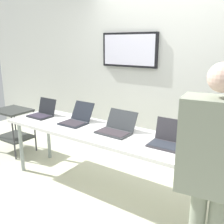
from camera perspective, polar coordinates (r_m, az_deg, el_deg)
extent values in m
cube|color=beige|center=(3.13, 3.97, -19.22)|extent=(8.00, 8.00, 0.04)
cube|color=silver|center=(3.63, 13.47, 7.67)|extent=(8.00, 0.06, 2.59)
cube|color=black|center=(3.84, 3.90, 13.76)|extent=(0.91, 0.05, 0.50)
cube|color=white|center=(3.83, 3.78, 13.76)|extent=(0.85, 0.02, 0.44)
cube|color=silver|center=(2.77, 4.27, -6.12)|extent=(3.40, 0.70, 0.04)
cylinder|color=gray|center=(3.76, -19.76, -7.32)|extent=(0.05, 0.05, 0.72)
cylinder|color=gray|center=(4.05, -14.08, -5.24)|extent=(0.05, 0.05, 0.72)
cube|color=#212327|center=(3.64, -15.95, -0.91)|extent=(0.32, 0.23, 0.02)
cube|color=#2F2938|center=(3.63, -16.10, -0.77)|extent=(0.29, 0.18, 0.00)
cube|color=#212327|center=(3.69, -14.37, 1.32)|extent=(0.32, 0.08, 0.22)
cube|color=white|center=(3.70, -14.33, 1.32)|extent=(0.29, 0.06, 0.19)
cube|color=#21252D|center=(3.22, -8.76, -2.56)|extent=(0.31, 0.26, 0.02)
cube|color=#2F2931|center=(3.21, -8.93, -2.42)|extent=(0.28, 0.21, 0.00)
cube|color=#21252D|center=(3.32, -6.62, 0.23)|extent=(0.31, 0.13, 0.23)
cube|color=#3B467D|center=(3.33, -6.58, 0.21)|extent=(0.28, 0.11, 0.20)
cube|color=#333639|center=(2.86, 0.26, -4.72)|extent=(0.39, 0.25, 0.02)
cube|color=#342D32|center=(2.85, 0.12, -4.56)|extent=(0.36, 0.20, 0.00)
cube|color=#333639|center=(2.96, 2.21, -1.73)|extent=(0.38, 0.13, 0.21)
cube|color=black|center=(2.96, 2.24, -1.75)|extent=(0.35, 0.11, 0.18)
cube|color=#353338|center=(2.57, 12.06, -7.41)|extent=(0.34, 0.24, 0.02)
cube|color=#282C36|center=(2.56, 11.98, -7.25)|extent=(0.31, 0.19, 0.00)
cube|color=#353338|center=(2.66, 13.34, -3.95)|extent=(0.34, 0.07, 0.23)
cube|color=#2E5B36|center=(2.66, 13.37, -3.95)|extent=(0.31, 0.05, 0.20)
cube|color=gray|center=(1.76, 22.16, -7.17)|extent=(0.47, 0.31, 0.63)
sphere|color=beige|center=(1.65, 23.70, 7.13)|extent=(0.18, 0.18, 0.18)
cylinder|color=gray|center=(2.14, 17.73, -10.42)|extent=(0.11, 0.33, 0.07)
cube|color=#313432|center=(4.36, -21.52, 0.32)|extent=(0.56, 0.44, 0.03)
cube|color=#313432|center=(4.49, -20.96, -5.25)|extent=(0.53, 0.42, 0.03)
cylinder|color=#333338|center=(4.15, -21.25, -5.39)|extent=(0.02, 0.02, 0.72)
cylinder|color=#333338|center=(4.77, -20.94, -2.70)|extent=(0.02, 0.02, 0.72)
cylinder|color=#333338|center=(4.37, -16.98, -3.97)|extent=(0.02, 0.02, 0.72)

